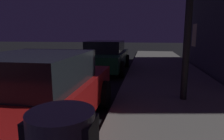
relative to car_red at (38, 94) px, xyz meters
The scene contains 2 objects.
car_red is the anchor object (origin of this frame).
car_green 6.09m from the car_red, 90.00° to the left, with size 2.03×4.24×1.43m.
Camera 1 is at (4.72, -0.99, 1.76)m, focal length 31.49 mm.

